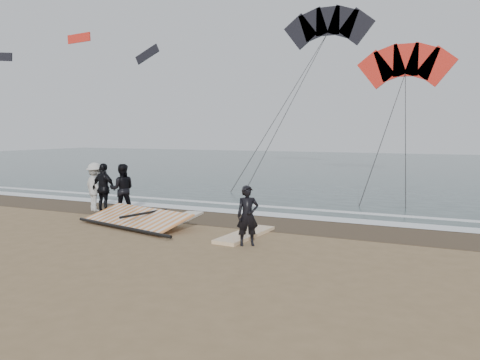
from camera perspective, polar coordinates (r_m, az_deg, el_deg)
The scene contains 13 objects.
ground at distance 12.44m, azimuth -6.16°, elevation -8.64°, with size 120.00×120.00×0.00m, color #8C704C.
sea at distance 43.86m, azimuth 16.61°, elevation 1.60°, with size 120.00×54.00×0.02m, color #233838.
wet_sand at distance 16.36m, azimuth 2.00°, elevation -5.06°, with size 120.00×2.80×0.01m, color #4C3D2B.
foam_near at distance 17.64m, azimuth 3.77°, elevation -4.20°, with size 120.00×0.90×0.01m, color white.
foam_far at distance 19.21m, azimuth 5.60°, elevation -3.38°, with size 120.00×0.45×0.01m, color white.
man_main at distance 12.83m, azimuth 0.94°, elevation -4.36°, with size 0.61×0.40×1.66m, color black.
board_white at distance 14.07m, azimuth 0.63°, elevation -6.67°, with size 0.73×2.59×0.10m, color silver.
board_cream at distance 16.88m, azimuth -6.94°, elevation -4.61°, with size 0.64×2.40×0.10m, color white.
trio_cluster at distance 18.74m, azimuth -16.02°, elevation -0.94°, with size 2.70×1.24×1.93m.
sail_rig at distance 16.06m, azimuth -12.34°, elevation -4.72°, with size 4.40×2.57×0.51m.
kite_red at distance 31.47m, azimuth 19.52°, elevation 12.73°, with size 6.41×6.00×13.53m.
kite_dark at distance 35.75m, azimuth 10.62°, elevation 17.59°, with size 7.36×6.44×16.31m.
distant_kites at distance 54.70m, azimuth -19.40°, elevation 14.74°, with size 17.91×6.12×2.99m.
Camera 1 is at (6.22, -10.31, 3.12)m, focal length 35.00 mm.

